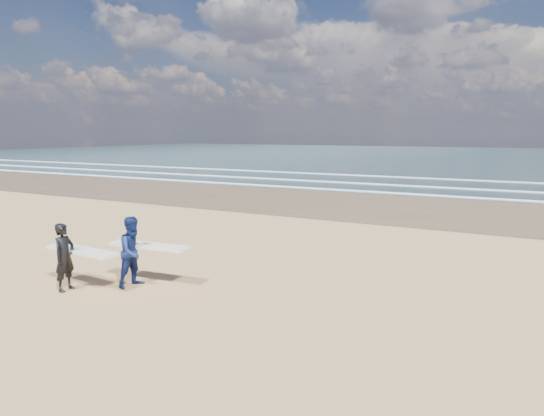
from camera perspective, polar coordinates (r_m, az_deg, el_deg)
The scene contains 2 objects.
surfer_near at distance 13.11m, azimuth -22.95°, elevation -5.23°, with size 2.23×1.03×1.70m.
surfer_far at distance 12.89m, azimuth -15.81°, elevation -4.89°, with size 2.24×1.20×1.81m.
Camera 1 is at (9.78, -7.92, 3.93)m, focal length 32.00 mm.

